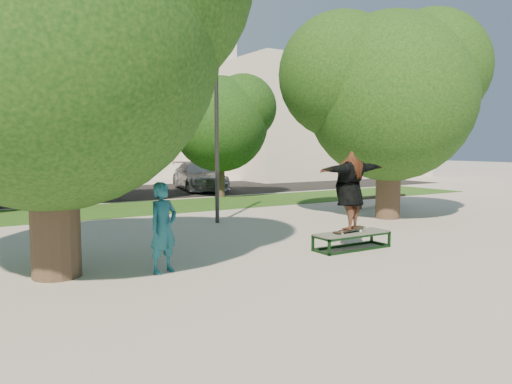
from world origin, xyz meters
TOP-DOWN VIEW (x-y plane):
  - ground at (0.00, 0.00)m, footprint 120.00×120.00m
  - grass_strip at (1.00, 9.50)m, footprint 30.00×4.00m
  - asphalt_strip at (0.00, 16.00)m, footprint 40.00×8.00m
  - tree_left at (-4.29, 1.09)m, footprint 6.96×5.95m
  - tree_right at (5.92, 3.08)m, footprint 6.24×5.33m
  - bg_tree_mid at (-1.08, 12.08)m, footprint 5.76×4.92m
  - bg_tree_right at (4.43, 11.57)m, footprint 5.04×4.31m
  - lamppost at (1.00, 5.00)m, footprint 0.25×0.15m
  - office_building at (-2.00, 31.98)m, footprint 30.00×14.12m
  - side_building at (18.00, 22.00)m, footprint 15.00×10.00m
  - grind_box at (1.80, 0.05)m, footprint 1.80×0.60m
  - skater_rig at (1.71, 0.05)m, footprint 2.17×0.93m
  - bystander at (-2.50, 0.30)m, footprint 0.70×0.58m
  - bench at (7.88, 5.27)m, footprint 2.74×0.51m
  - car_grey at (-2.00, 14.22)m, footprint 2.58×4.96m
  - car_silver_b at (5.25, 15.27)m, footprint 2.94×5.33m

SIDE VIEW (x-z plane):
  - ground at x=0.00m, z-range 0.00..0.00m
  - asphalt_strip at x=0.00m, z-range 0.00..0.01m
  - grass_strip at x=1.00m, z-range 0.00..0.02m
  - grind_box at x=1.80m, z-range 0.00..0.38m
  - bench at x=7.88m, z-range 0.14..0.56m
  - car_grey at x=-2.00m, z-range 0.00..1.33m
  - car_silver_b at x=5.25m, z-range 0.00..1.46m
  - bystander at x=-2.50m, z-range 0.00..1.64m
  - skater_rig at x=1.71m, z-range 0.41..2.20m
  - lamppost at x=1.00m, z-range 0.10..6.21m
  - bg_tree_right at x=4.43m, z-range 0.77..6.21m
  - side_building at x=18.00m, z-range 0.00..8.00m
  - bg_tree_mid at x=-1.08m, z-range 0.90..7.14m
  - tree_right at x=5.92m, z-range 0.84..7.35m
  - tree_left at x=-4.29m, z-range 0.86..7.98m
  - office_building at x=-2.00m, z-range 0.00..16.00m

